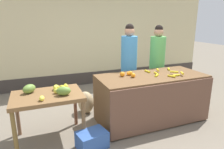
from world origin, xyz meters
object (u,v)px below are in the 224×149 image
object	(u,v)px
vendor_woman_green_shirt	(157,65)
produce_crate	(92,140)
produce_sack	(86,102)
vendor_woman_blue_shirt	(129,67)

from	to	relation	value
vendor_woman_green_shirt	produce_crate	world-z (taller)	vendor_woman_green_shirt
vendor_woman_green_shirt	produce_sack	xyz separation A→B (m)	(-1.68, 0.03, -0.67)
vendor_woman_green_shirt	produce_crate	size ratio (longest dim) A/B	4.07
vendor_woman_blue_shirt	produce_crate	size ratio (longest dim) A/B	4.14
produce_sack	vendor_woman_green_shirt	bearing A→B (deg)	-1.03
produce_crate	vendor_woman_blue_shirt	bearing A→B (deg)	44.85
vendor_woman_blue_shirt	produce_crate	world-z (taller)	vendor_woman_blue_shirt
vendor_woman_blue_shirt	vendor_woman_green_shirt	size ratio (longest dim) A/B	1.02
vendor_woman_blue_shirt	vendor_woman_green_shirt	bearing A→B (deg)	0.59
vendor_woman_green_shirt	produce_sack	bearing A→B (deg)	178.97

